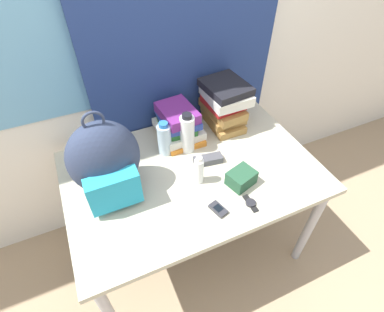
{
  "coord_description": "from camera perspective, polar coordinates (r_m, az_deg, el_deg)",
  "views": [
    {
      "loc": [
        -0.42,
        -0.53,
        1.84
      ],
      "look_at": [
        0.0,
        0.42,
        0.82
      ],
      "focal_mm": 28.0,
      "sensor_mm": 36.0,
      "label": 1
    }
  ],
  "objects": [
    {
      "name": "water_bottle",
      "position": [
        1.56,
        -5.26,
        3.23
      ],
      "size": [
        0.07,
        0.07,
        0.2
      ],
      "color": "silver",
      "rests_on": "desk"
    },
    {
      "name": "sunscreen_bottle",
      "position": [
        1.42,
        1.27,
        -2.79
      ],
      "size": [
        0.05,
        0.05,
        0.16
      ],
      "color": "white",
      "rests_on": "desk"
    },
    {
      "name": "cell_phone",
      "position": [
        1.37,
        5.02,
        -10.05
      ],
      "size": [
        0.07,
        0.09,
        0.02
      ],
      "color": "#2D2D33",
      "rests_on": "desk"
    },
    {
      "name": "backpack",
      "position": [
        1.37,
        -16.25,
        -0.95
      ],
      "size": [
        0.32,
        0.28,
        0.44
      ],
      "color": "#2D3851",
      "rests_on": "desk"
    },
    {
      "name": "wall_back",
      "position": [
        1.62,
        -8.09,
        22.82
      ],
      "size": [
        6.0,
        0.06,
        2.5
      ],
      "color": "silver",
      "rests_on": "ground_plane"
    },
    {
      "name": "sunglasses_case",
      "position": [
        1.55,
        3.06,
        -0.7
      ],
      "size": [
        0.16,
        0.08,
        0.04
      ],
      "color": "#47474C",
      "rests_on": "desk"
    },
    {
      "name": "wristwatch",
      "position": [
        1.41,
        11.1,
        -8.79
      ],
      "size": [
        0.05,
        0.1,
        0.01
      ],
      "color": "black",
      "rests_on": "desk"
    },
    {
      "name": "camera_pouch",
      "position": [
        1.46,
        9.36,
        -4.15
      ],
      "size": [
        0.15,
        0.13,
        0.08
      ],
      "color": "#234C33",
      "rests_on": "desk"
    },
    {
      "name": "book_stack_left",
      "position": [
        1.66,
        -2.67,
        6.18
      ],
      "size": [
        0.23,
        0.28,
        0.2
      ],
      "color": "orange",
      "rests_on": "desk"
    },
    {
      "name": "desk",
      "position": [
        1.58,
        0.0,
        -4.62
      ],
      "size": [
        1.26,
        0.84,
        0.72
      ],
      "color": "#B7B299",
      "rests_on": "ground_plane"
    },
    {
      "name": "book_stack_center",
      "position": [
        1.73,
        6.17,
        9.85
      ],
      "size": [
        0.24,
        0.29,
        0.27
      ],
      "color": "olive",
      "rests_on": "desk"
    },
    {
      "name": "sports_bottle",
      "position": [
        1.56,
        -0.94,
        4.3
      ],
      "size": [
        0.08,
        0.08,
        0.24
      ],
      "color": "white",
      "rests_on": "desk"
    },
    {
      "name": "curtain_blue",
      "position": [
        1.62,
        -1.51,
        23.21
      ],
      "size": [
        1.07,
        0.04,
        2.5
      ],
      "color": "navy",
      "rests_on": "ground_plane"
    },
    {
      "name": "ground_plane",
      "position": [
        1.96,
        5.57,
        -25.82
      ],
      "size": [
        12.0,
        12.0,
        0.0
      ],
      "primitive_type": "plane",
      "color": "#9E8466"
    }
  ]
}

